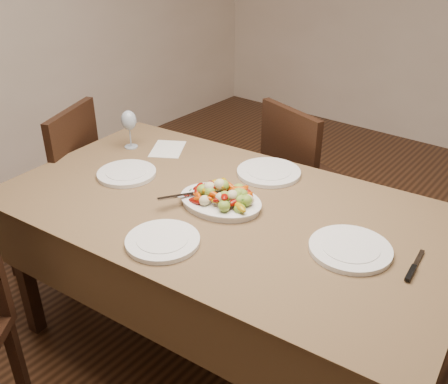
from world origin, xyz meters
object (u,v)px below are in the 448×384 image
chair_far (313,185)px  wine_glass (129,128)px  plate_right (350,249)px  plate_far (269,172)px  serving_platter (220,203)px  plate_left (127,174)px  plate_near (163,241)px  chair_left (50,190)px  dining_table (224,280)px

chair_far → wine_glass: size_ratio=4.64×
plate_right → plate_far: 0.64m
plate_right → wine_glass: wine_glass is taller
serving_platter → chair_far: bearing=93.2°
plate_right → chair_far: bearing=125.7°
plate_left → plate_near: bearing=-29.0°
chair_left → plate_far: 1.24m
serving_platter → plate_far: 0.35m
dining_table → chair_far: 0.87m
plate_near → dining_table: bearing=89.4°
serving_platter → plate_far: bearing=90.9°
chair_left → chair_far: bearing=107.6°
plate_near → serving_platter: bearing=91.4°
plate_left → chair_far: bearing=64.1°
plate_left → plate_far: bearing=39.7°
serving_platter → plate_left: size_ratio=1.27×
chair_far → plate_far: (0.04, -0.52, 0.29)m
chair_far → plate_near: size_ratio=3.58×
dining_table → chair_far: chair_far is taller
serving_platter → plate_right: (0.55, 0.04, -0.00)m
serving_platter → dining_table: bearing=32.4°
wine_glass → dining_table: bearing=-12.5°
chair_far → plate_left: size_ratio=3.61×
chair_left → plate_near: 1.21m
plate_near → wine_glass: 0.89m
plate_left → wine_glass: (-0.22, 0.23, 0.09)m
chair_far → plate_far: size_ratio=3.31×
chair_far → plate_left: (-0.45, -0.93, 0.29)m
chair_far → plate_left: 1.07m
dining_table → chair_far: bearing=94.0°
dining_table → serving_platter: 0.39m
plate_left → plate_right: bearing=5.0°
plate_near → wine_glass: (-0.73, 0.51, 0.09)m
serving_platter → plate_near: bearing=-88.6°
dining_table → chair_left: 1.15m
plate_far → wine_glass: 0.74m
serving_platter → plate_near: size_ratio=1.26×
chair_left → plate_right: (1.68, 0.11, 0.29)m
plate_right → plate_far: size_ratio=1.00×
plate_far → wine_glass: wine_glass is taller
plate_near → chair_left: bearing=167.1°
chair_left → serving_platter: size_ratio=2.84×
dining_table → chair_far: size_ratio=1.94×
dining_table → plate_far: bearing=92.9°
dining_table → plate_left: bearing=-172.9°
chair_left → serving_platter: chair_left is taller
plate_left → plate_right: same height
chair_far → plate_left: chair_far is taller
serving_platter → wine_glass: (-0.72, 0.17, 0.09)m
chair_far → plate_far: chair_far is taller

